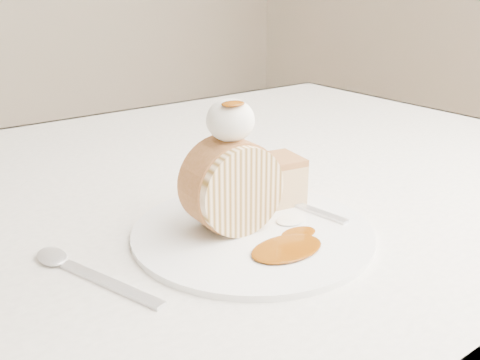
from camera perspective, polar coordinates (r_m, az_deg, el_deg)
table at (r=0.77m, az=-7.74°, el=-6.97°), size 1.40×0.90×0.75m
plate at (r=0.59m, az=1.36°, el=-5.55°), size 0.30×0.30×0.01m
roulade_slice at (r=0.57m, az=-0.87°, el=-0.65°), size 0.10×0.06×0.10m
cake_chunk at (r=0.65m, az=3.80°, el=-0.29°), size 0.07×0.06×0.05m
whipped_cream at (r=0.56m, az=-1.04°, el=6.40°), size 0.05×0.05×0.04m
caramel_drizzle at (r=0.54m, az=-0.76°, el=8.72°), size 0.03×0.02×0.01m
caramel_pool at (r=0.55m, az=5.01°, el=-7.26°), size 0.09×0.07×0.00m
fork at (r=0.64m, az=7.15°, el=-2.99°), size 0.04×0.16×0.00m
spoon at (r=0.51m, az=-13.68°, el=-10.68°), size 0.07×0.16×0.00m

